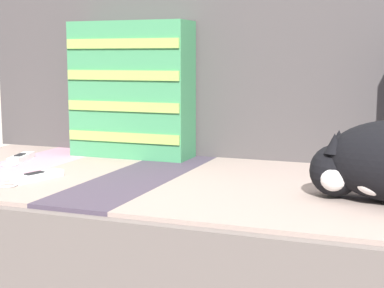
# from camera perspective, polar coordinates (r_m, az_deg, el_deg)

# --- Properties ---
(couch) EXTENTS (2.13, 0.90, 0.37)m
(couch) POSITION_cam_1_polar(r_m,az_deg,el_deg) (1.60, 5.76, -10.20)
(couch) COLOR #3D3838
(couch) RESTS_ON ground_plane
(sofa_backrest) EXTENTS (2.08, 0.14, 0.56)m
(sofa_backrest) POSITION_cam_1_polar(r_m,az_deg,el_deg) (1.89, 9.00, 7.11)
(sofa_backrest) COLOR #474242
(sofa_backrest) RESTS_ON couch
(throw_pillow_striped) EXTENTS (0.39, 0.14, 0.43)m
(throw_pillow_striped) POSITION_cam_1_polar(r_m,az_deg,el_deg) (1.90, -5.88, 5.25)
(throw_pillow_striped) COLOR #3D8956
(throw_pillow_striped) RESTS_ON couch
(game_remote_near) EXTENTS (0.09, 0.19, 0.02)m
(game_remote_near) POSITION_cam_1_polar(r_m,az_deg,el_deg) (1.91, -16.30, -1.32)
(game_remote_near) COLOR white
(game_remote_near) RESTS_ON couch
(game_remote_far) EXTENTS (0.09, 0.20, 0.02)m
(game_remote_far) POSITION_cam_1_polar(r_m,az_deg,el_deg) (1.60, -14.93, -3.10)
(game_remote_far) COLOR white
(game_remote_far) RESTS_ON couch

